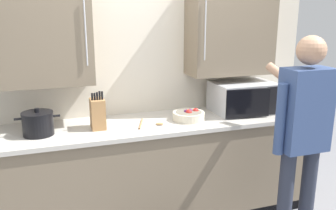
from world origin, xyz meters
TOP-DOWN VIEW (x-y plane):
  - back_wall_tiled at (-0.00, 1.05)m, footprint 3.34×0.44m
  - counter_unit at (0.00, 0.74)m, footprint 2.92×0.66m
  - microwave_oven at (0.90, 0.78)m, footprint 0.56×0.45m
  - wooden_spoon at (-0.02, 0.67)m, footprint 0.23×0.24m
  - stock_pot at (-0.88, 0.70)m, footprint 0.33×0.23m
  - fruit_bowl at (0.34, 0.70)m, footprint 0.28×0.28m
  - knife_block at (-0.43, 0.71)m, footprint 0.11×0.15m
  - person_figure at (0.90, -0.06)m, footprint 0.44×0.64m

SIDE VIEW (x-z plane):
  - counter_unit at x=0.00m, z-range 0.00..0.91m
  - wooden_spoon at x=-0.02m, z-range 0.91..0.93m
  - fruit_bowl at x=0.34m, z-range 0.90..1.00m
  - person_figure at x=0.90m, z-range 0.16..1.83m
  - stock_pot at x=-0.88m, z-range 0.90..1.11m
  - knife_block at x=-0.43m, z-range 0.88..1.19m
  - microwave_oven at x=0.90m, z-range 0.91..1.19m
  - back_wall_tiled at x=0.00m, z-range 0.12..2.71m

